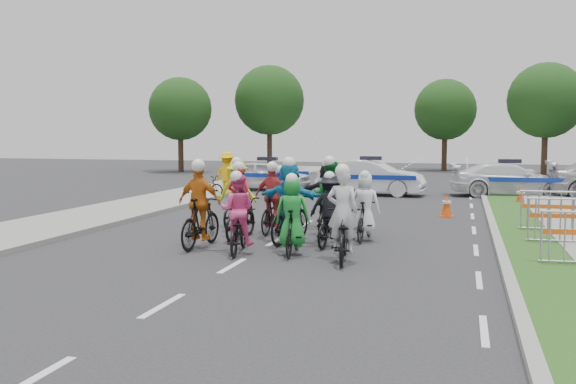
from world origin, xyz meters
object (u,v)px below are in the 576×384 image
(police_car_2, at_px, (509,180))
(cone_0, at_px, (447,206))
(tree_1, at_px, (546,101))
(rider_12, at_px, (281,205))
(barrier_1, at_px, (573,223))
(tree_3, at_px, (269,100))
(rider_0, at_px, (343,229))
(parked_bike, at_px, (205,186))
(rider_5, at_px, (290,207))
(tree_0, at_px, (180,109))
(rider_6, at_px, (240,213))
(rider_4, at_px, (330,217))
(rider_11, at_px, (328,199))
(rider_7, at_px, (365,213))
(rider_3, at_px, (200,214))
(tree_4, at_px, (445,110))
(barrier_2, at_px, (561,213))
(rider_9, at_px, (273,206))
(police_car_1, at_px, (371,177))
(police_car_0, at_px, (268,175))
(rider_1, at_px, (293,223))
(cone_1, at_px, (521,196))
(marshal_hiviz, at_px, (227,174))
(rider_2, at_px, (238,222))
(rider_10, at_px, (238,200))
(rider_8, at_px, (330,207))

(police_car_2, bearing_deg, cone_0, 155.40)
(tree_1, bearing_deg, rider_12, -111.72)
(barrier_1, relative_size, tree_3, 0.27)
(rider_0, xyz_separation_m, tree_1, (7.03, 28.94, 3.89))
(tree_1, bearing_deg, parked_bike, -130.06)
(parked_bike, relative_size, tree_3, 0.23)
(rider_5, relative_size, tree_0, 0.32)
(rider_6, distance_m, rider_12, 2.65)
(rider_4, distance_m, rider_11, 2.75)
(tree_0, bearing_deg, tree_3, 38.66)
(rider_0, height_order, rider_7, rider_0)
(rider_3, bearing_deg, tree_4, -94.62)
(rider_6, bearing_deg, barrier_2, -159.12)
(rider_9, xyz_separation_m, tree_1, (9.42, 25.84, 3.82))
(cone_0, height_order, parked_bike, parked_bike)
(police_car_1, relative_size, tree_1, 0.65)
(rider_12, height_order, cone_0, rider_12)
(police_car_0, relative_size, tree_3, 0.54)
(rider_7, distance_m, police_car_1, 11.63)
(police_car_1, height_order, tree_1, tree_1)
(rider_11, distance_m, police_car_0, 11.88)
(rider_12, relative_size, tree_4, 0.27)
(rider_12, bearing_deg, police_car_1, -86.79)
(barrier_1, distance_m, parked_bike, 15.11)
(rider_6, height_order, rider_9, rider_6)
(tree_3, bearing_deg, barrier_1, -60.80)
(tree_4, bearing_deg, rider_3, -97.74)
(tree_4, bearing_deg, police_car_0, -112.15)
(rider_3, distance_m, police_car_0, 14.73)
(rider_1, xyz_separation_m, barrier_2, (5.87, 4.39, -0.12))
(police_car_1, distance_m, barrier_2, 11.19)
(police_car_0, distance_m, parked_bike, 4.02)
(rider_7, distance_m, cone_1, 10.11)
(tree_1, bearing_deg, police_car_0, -133.77)
(marshal_hiviz, height_order, barrier_2, marshal_hiviz)
(parked_bike, height_order, tree_0, tree_0)
(rider_2, bearing_deg, tree_1, -117.82)
(rider_11, bearing_deg, rider_10, 3.81)
(rider_7, height_order, rider_10, rider_10)
(marshal_hiviz, bearing_deg, police_car_2, -144.31)
(rider_4, height_order, police_car_2, rider_4)
(rider_11, bearing_deg, tree_3, -78.90)
(marshal_hiviz, bearing_deg, rider_8, 145.70)
(rider_8, relative_size, rider_11, 1.08)
(rider_6, distance_m, parked_bike, 10.48)
(rider_0, xyz_separation_m, rider_2, (-2.33, 0.26, 0.02))
(rider_10, bearing_deg, rider_5, 138.60)
(rider_1, xyz_separation_m, police_car_0, (-5.09, 14.71, -0.01))
(rider_0, height_order, cone_1, rider_0)
(barrier_1, bearing_deg, rider_9, 178.03)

